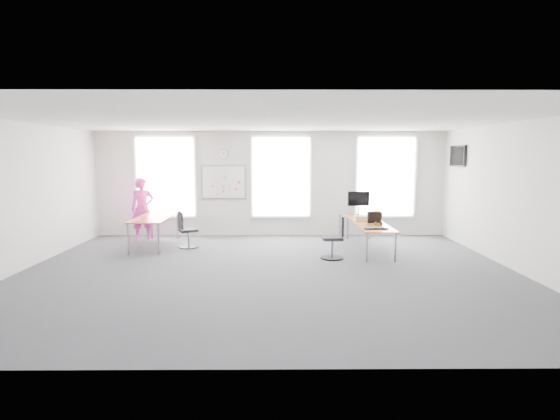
{
  "coord_description": "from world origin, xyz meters",
  "views": [
    {
      "loc": [
        0.17,
        -8.54,
        2.36
      ],
      "look_at": [
        0.25,
        1.2,
        1.1
      ],
      "focal_mm": 28.0,
      "sensor_mm": 36.0,
      "label": 1
    }
  ],
  "objects_px": {
    "desk_right": "(369,224)",
    "chair_right": "(335,240)",
    "desk_left": "(155,219)",
    "chair_left": "(186,232)",
    "monitor": "(359,201)",
    "person": "(143,209)",
    "headphones": "(378,223)",
    "keyboard": "(375,229)"
  },
  "relations": [
    {
      "from": "desk_left",
      "to": "chair_right",
      "type": "bearing_deg",
      "value": -17.81
    },
    {
      "from": "desk_right",
      "to": "monitor",
      "type": "distance_m",
      "value": 1.25
    },
    {
      "from": "desk_right",
      "to": "chair_left",
      "type": "relative_size",
      "value": 3.02
    },
    {
      "from": "chair_left",
      "to": "monitor",
      "type": "bearing_deg",
      "value": -102.54
    },
    {
      "from": "chair_right",
      "to": "monitor",
      "type": "xyz_separation_m",
      "value": [
        0.93,
        2.16,
        0.65
      ]
    },
    {
      "from": "monitor",
      "to": "chair_right",
      "type": "bearing_deg",
      "value": -116.39
    },
    {
      "from": "chair_left",
      "to": "monitor",
      "type": "xyz_separation_m",
      "value": [
        4.52,
        0.97,
        0.67
      ]
    },
    {
      "from": "headphones",
      "to": "desk_right",
      "type": "bearing_deg",
      "value": 110.54
    },
    {
      "from": "desk_right",
      "to": "chair_left",
      "type": "distance_m",
      "value": 4.58
    },
    {
      "from": "desk_right",
      "to": "headphones",
      "type": "distance_m",
      "value": 0.49
    },
    {
      "from": "chair_right",
      "to": "chair_left",
      "type": "relative_size",
      "value": 1.07
    },
    {
      "from": "desk_left",
      "to": "chair_left",
      "type": "distance_m",
      "value": 0.94
    },
    {
      "from": "desk_right",
      "to": "person",
      "type": "height_order",
      "value": "person"
    },
    {
      "from": "chair_right",
      "to": "monitor",
      "type": "height_order",
      "value": "monitor"
    },
    {
      "from": "keyboard",
      "to": "chair_left",
      "type": "bearing_deg",
      "value": 158.98
    },
    {
      "from": "desk_left",
      "to": "headphones",
      "type": "relative_size",
      "value": 11.99
    },
    {
      "from": "desk_right",
      "to": "monitor",
      "type": "relative_size",
      "value": 4.19
    },
    {
      "from": "desk_right",
      "to": "person",
      "type": "relative_size",
      "value": 1.63
    },
    {
      "from": "person",
      "to": "desk_left",
      "type": "bearing_deg",
      "value": -80.74
    },
    {
      "from": "desk_right",
      "to": "chair_right",
      "type": "height_order",
      "value": "chair_right"
    },
    {
      "from": "desk_right",
      "to": "desk_left",
      "type": "distance_m",
      "value": 5.44
    },
    {
      "from": "person",
      "to": "keyboard",
      "type": "distance_m",
      "value": 6.35
    },
    {
      "from": "desk_left",
      "to": "keyboard",
      "type": "relative_size",
      "value": 4.29
    },
    {
      "from": "desk_left",
      "to": "chair_left",
      "type": "bearing_deg",
      "value": -16.04
    },
    {
      "from": "person",
      "to": "headphones",
      "type": "xyz_separation_m",
      "value": [
        6.11,
        -1.79,
        -0.13
      ]
    },
    {
      "from": "desk_left",
      "to": "chair_right",
      "type": "height_order",
      "value": "chair_right"
    },
    {
      "from": "headphones",
      "to": "monitor",
      "type": "height_order",
      "value": "monitor"
    },
    {
      "from": "person",
      "to": "keyboard",
      "type": "height_order",
      "value": "person"
    },
    {
      "from": "desk_left",
      "to": "keyboard",
      "type": "height_order",
      "value": "desk_left"
    },
    {
      "from": "desk_left",
      "to": "chair_left",
      "type": "xyz_separation_m",
      "value": [
        0.85,
        -0.25,
        -0.3
      ]
    },
    {
      "from": "desk_left",
      "to": "chair_right",
      "type": "relative_size",
      "value": 2.13
    },
    {
      "from": "chair_left",
      "to": "desk_right",
      "type": "bearing_deg",
      "value": -117.19
    },
    {
      "from": "keyboard",
      "to": "monitor",
      "type": "relative_size",
      "value": 0.73
    },
    {
      "from": "person",
      "to": "desk_right",
      "type": "bearing_deg",
      "value": -36.04
    },
    {
      "from": "chair_left",
      "to": "monitor",
      "type": "height_order",
      "value": "monitor"
    },
    {
      "from": "monitor",
      "to": "person",
      "type": "bearing_deg",
      "value": 175.39
    },
    {
      "from": "desk_right",
      "to": "monitor",
      "type": "bearing_deg",
      "value": 92.41
    },
    {
      "from": "desk_left",
      "to": "chair_left",
      "type": "relative_size",
      "value": 2.27
    },
    {
      "from": "chair_left",
      "to": "keyboard",
      "type": "bearing_deg",
      "value": -129.57
    },
    {
      "from": "desk_right",
      "to": "chair_left",
      "type": "xyz_separation_m",
      "value": [
        -4.57,
        0.2,
        -0.23
      ]
    },
    {
      "from": "desk_right",
      "to": "headphones",
      "type": "relative_size",
      "value": 15.94
    },
    {
      "from": "chair_right",
      "to": "desk_right",
      "type": "bearing_deg",
      "value": 133.68
    }
  ]
}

